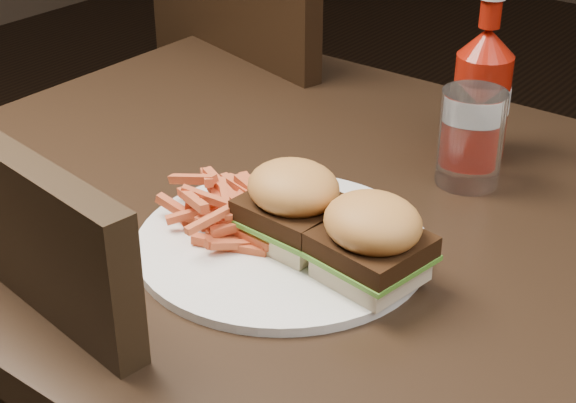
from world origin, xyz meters
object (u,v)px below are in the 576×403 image
Objects in this scene: ketchup_bottle at (480,109)px; tumbler at (471,139)px; chair_far at (323,183)px; plate at (282,243)px; dining_table at (381,239)px.

ketchup_bottle reaches higher than tumbler.
ketchup_bottle is (0.45, -0.32, 0.38)m from chair_far.
chair_far is 1.53× the size of plate.
plate is 2.58× the size of tumbler.
ketchup_bottle is (-0.00, 0.22, 0.08)m from dining_table.
chair_far is at bearing 140.82° from tumbler.
dining_table is at bearing 62.10° from plate.
dining_table is 0.76m from chair_far.
plate is at bearing -99.31° from ketchup_bottle.
chair_far is 0.82m from plate.
plate is (-0.06, -0.10, 0.03)m from dining_table.
plate is 0.33m from ketchup_bottle.
plate reaches higher than dining_table.
tumbler reaches higher than dining_table.
tumbler reaches higher than chair_far.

